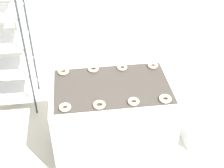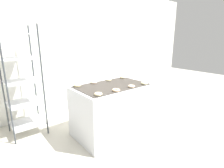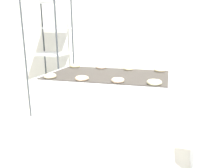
# 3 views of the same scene
# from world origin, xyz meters

# --- Properties ---
(wall_back) EXTENTS (8.00, 0.05, 2.80)m
(wall_back) POSITION_xyz_m (0.00, 2.12, 1.40)
(wall_back) COLOR silver
(wall_back) RESTS_ON ground_plane
(fryer_machine) EXTENTS (1.27, 0.80, 0.87)m
(fryer_machine) POSITION_xyz_m (0.00, 0.65, 0.44)
(fryer_machine) COLOR silver
(fryer_machine) RESTS_ON ground_plane
(baking_rack_cart) EXTENTS (0.54, 0.54, 1.85)m
(baking_rack_cart) POSITION_xyz_m (-1.17, 1.58, 0.94)
(baking_rack_cart) COLOR #33383D
(baking_rack_cart) RESTS_ON ground_plane
(glaze_bin) EXTENTS (0.31, 0.31, 0.35)m
(glaze_bin) POSITION_xyz_m (1.00, 0.58, 0.17)
(glaze_bin) COLOR silver
(glaze_bin) RESTS_ON ground_plane
(donut_near_left) EXTENTS (0.11, 0.11, 0.04)m
(donut_near_left) POSITION_xyz_m (-0.48, 0.36, 0.89)
(donut_near_left) COLOR beige
(donut_near_left) RESTS_ON fryer_machine
(donut_near_midleft) EXTENTS (0.12, 0.12, 0.03)m
(donut_near_midleft) POSITION_xyz_m (-0.16, 0.36, 0.89)
(donut_near_midleft) COLOR beige
(donut_near_midleft) RESTS_ON fryer_machine
(donut_near_midright) EXTENTS (0.11, 0.11, 0.03)m
(donut_near_midright) POSITION_xyz_m (0.17, 0.36, 0.89)
(donut_near_midright) COLOR beige
(donut_near_midright) RESTS_ON fryer_machine
(donut_near_right) EXTENTS (0.12, 0.12, 0.04)m
(donut_near_right) POSITION_xyz_m (0.47, 0.36, 0.89)
(donut_near_right) COLOR beige
(donut_near_right) RESTS_ON fryer_machine
(donut_far_left) EXTENTS (0.12, 0.12, 0.03)m
(donut_far_left) POSITION_xyz_m (-0.49, 0.95, 0.89)
(donut_far_left) COLOR beige
(donut_far_left) RESTS_ON fryer_machine
(donut_far_midleft) EXTENTS (0.12, 0.12, 0.03)m
(donut_far_midleft) POSITION_xyz_m (-0.17, 0.95, 0.89)
(donut_far_midleft) COLOR beige
(donut_far_midleft) RESTS_ON fryer_machine
(donut_far_midright) EXTENTS (0.11, 0.11, 0.03)m
(donut_far_midright) POSITION_xyz_m (0.15, 0.94, 0.89)
(donut_far_midright) COLOR beige
(donut_far_midright) RESTS_ON fryer_machine
(donut_far_right) EXTENTS (0.12, 0.12, 0.03)m
(donut_far_right) POSITION_xyz_m (0.49, 0.93, 0.89)
(donut_far_right) COLOR beige
(donut_far_right) RESTS_ON fryer_machine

